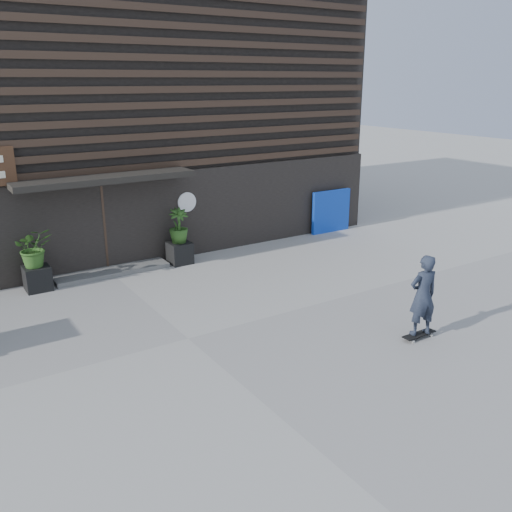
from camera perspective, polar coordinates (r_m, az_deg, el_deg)
ground at (r=11.16m, az=-7.04°, el=-8.47°), size 80.00×80.00×0.00m
entrance_step at (r=15.13m, az=-14.70°, el=-1.52°), size 3.00×0.80×0.12m
planter_pot_left at (r=14.44m, az=-21.66°, el=-2.14°), size 0.60×0.60×0.60m
bamboo_left at (r=14.21m, az=-22.02°, el=0.82°), size 0.86×0.75×0.96m
planter_pot_right at (r=15.52m, az=-7.89°, el=0.33°), size 0.60×0.60×0.60m
bamboo_right at (r=15.30m, az=-8.02°, el=3.12°), size 0.54×0.54×0.96m
blue_tarp at (r=18.65m, az=7.76°, el=4.61°), size 1.51×0.13×1.41m
building at (r=19.53m, az=-20.81°, el=13.99°), size 18.00×11.00×8.00m
skateboarder at (r=11.21m, az=16.88°, el=-3.95°), size 0.78×0.51×1.74m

